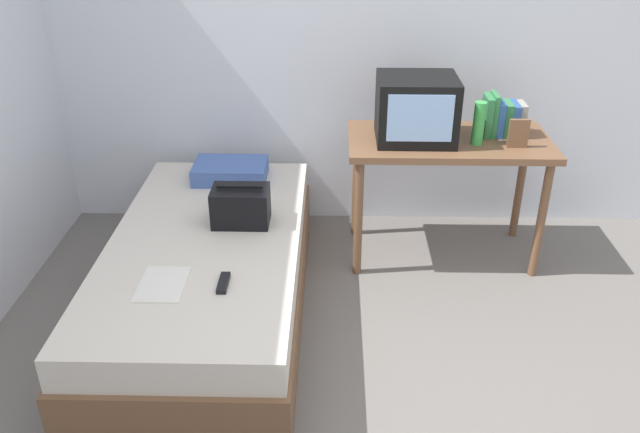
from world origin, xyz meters
The scene contains 12 objects.
ground_plane centered at (0.00, 0.00, 0.00)m, with size 8.00×8.00×0.00m, color slate.
wall_back centered at (0.00, 2.00, 1.30)m, with size 5.20×0.10×2.60m, color silver.
bed centered at (-0.84, 0.83, 0.22)m, with size 1.00×2.00×0.46m.
desk centered at (0.48, 1.47, 0.67)m, with size 1.16×0.60×0.76m.
tv centered at (0.28, 1.46, 0.94)m, with size 0.44×0.39×0.36m.
water_bottle centered at (0.62, 1.39, 0.89)m, with size 0.07×0.07×0.24m, color green.
book_row centered at (0.78, 1.54, 0.87)m, with size 0.23×0.17×0.24m.
picture_frame centered at (0.83, 1.34, 0.85)m, with size 0.11×0.02×0.16m, color brown.
pillow centered at (-0.81, 1.56, 0.51)m, with size 0.44×0.30×0.10m, color #4766AD.
handbag centered at (-0.67, 1.00, 0.56)m, with size 0.30×0.20×0.23m.
magazine centered at (-0.96, 0.40, 0.46)m, with size 0.21×0.29×0.01m, color white.
remote_dark centered at (-0.68, 0.40, 0.47)m, with size 0.04×0.16×0.02m, color black.
Camera 1 is at (-0.18, -2.06, 2.12)m, focal length 36.61 mm.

